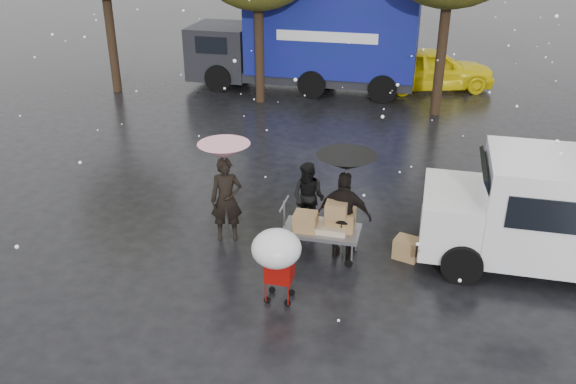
% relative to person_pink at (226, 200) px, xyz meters
% --- Properties ---
extents(ground, '(90.00, 90.00, 0.00)m').
position_rel_person_pink_xyz_m(ground, '(1.51, -0.57, -0.89)').
color(ground, black).
rests_on(ground, ground).
extents(person_pink, '(0.75, 0.60, 1.78)m').
position_rel_person_pink_xyz_m(person_pink, '(0.00, 0.00, 0.00)').
color(person_pink, black).
rests_on(person_pink, ground).
extents(person_middle, '(0.87, 0.75, 1.53)m').
position_rel_person_pink_xyz_m(person_middle, '(1.55, 0.73, -0.13)').
color(person_middle, black).
rests_on(person_middle, ground).
extents(person_black, '(1.07, 0.48, 1.80)m').
position_rel_person_pink_xyz_m(person_black, '(2.43, -0.15, 0.01)').
color(person_black, black).
rests_on(person_black, ground).
extents(umbrella_pink, '(1.04, 1.04, 2.10)m').
position_rel_person_pink_xyz_m(umbrella_pink, '(0.00, 0.00, 1.06)').
color(umbrella_pink, '#4C4C4C').
rests_on(umbrella_pink, ground).
extents(umbrella_black, '(1.14, 1.14, 2.16)m').
position_rel_person_pink_xyz_m(umbrella_black, '(2.43, -0.15, 1.12)').
color(umbrella_black, '#4C4C4C').
rests_on(umbrella_black, ground).
extents(vendor_cart, '(1.52, 0.80, 1.27)m').
position_rel_person_pink_xyz_m(vendor_cart, '(2.09, -0.22, -0.16)').
color(vendor_cart, slate).
rests_on(vendor_cart, ground).
extents(shopping_cart, '(0.84, 0.84, 1.46)m').
position_rel_person_pink_xyz_m(shopping_cart, '(1.58, -2.02, 0.18)').
color(shopping_cart, '#A00E09').
rests_on(shopping_cart, ground).
extents(white_van, '(4.91, 2.18, 2.20)m').
position_rel_person_pink_xyz_m(white_van, '(6.50, 0.42, 0.27)').
color(white_van, white).
rests_on(white_van, ground).
extents(blue_truck, '(8.30, 2.60, 3.50)m').
position_rel_person_pink_xyz_m(blue_truck, '(-0.65, 11.42, 0.87)').
color(blue_truck, navy).
rests_on(blue_truck, ground).
extents(box_ground_near, '(0.56, 0.50, 0.42)m').
position_rel_person_pink_xyz_m(box_ground_near, '(3.67, 0.08, -0.68)').
color(box_ground_near, brown).
rests_on(box_ground_near, ground).
extents(box_ground_far, '(0.52, 0.41, 0.38)m').
position_rel_person_pink_xyz_m(box_ground_far, '(4.30, 1.17, -0.70)').
color(box_ground_far, brown).
rests_on(box_ground_far, ground).
extents(yellow_taxi, '(4.93, 3.18, 1.56)m').
position_rel_person_pink_xyz_m(yellow_taxi, '(3.73, 12.41, -0.11)').
color(yellow_taxi, yellow).
rests_on(yellow_taxi, ground).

